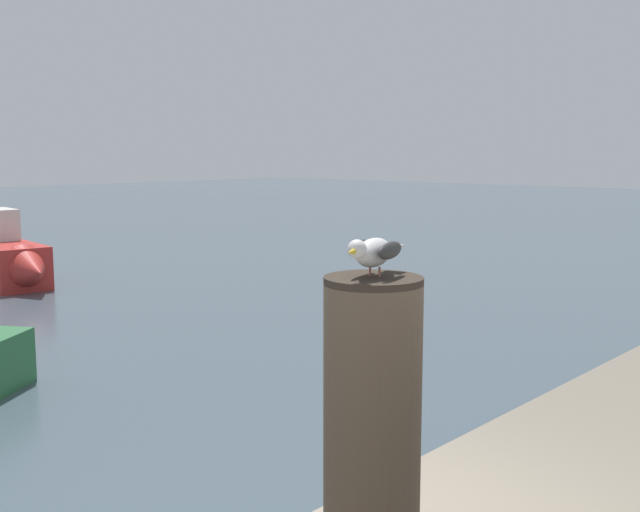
# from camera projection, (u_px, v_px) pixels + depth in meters

# --- Properties ---
(mooring_post) EXTENTS (0.35, 0.35, 1.15)m
(mooring_post) POSITION_uv_depth(u_px,v_px,m) (372.00, 436.00, 2.74)
(mooring_post) COLOR #382D23
(mooring_post) RESTS_ON harbor_quay
(seagull) EXTENTS (0.39, 0.19, 0.14)m
(seagull) POSITION_uv_depth(u_px,v_px,m) (373.00, 251.00, 2.64)
(seagull) COLOR #C67160
(seagull) RESTS_ON mooring_post
(boat_red) EXTENTS (1.67, 4.62, 4.54)m
(boat_red) POSITION_uv_depth(u_px,v_px,m) (3.00, 258.00, 17.20)
(boat_red) COLOR #B72D28
(boat_red) RESTS_ON ground_plane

